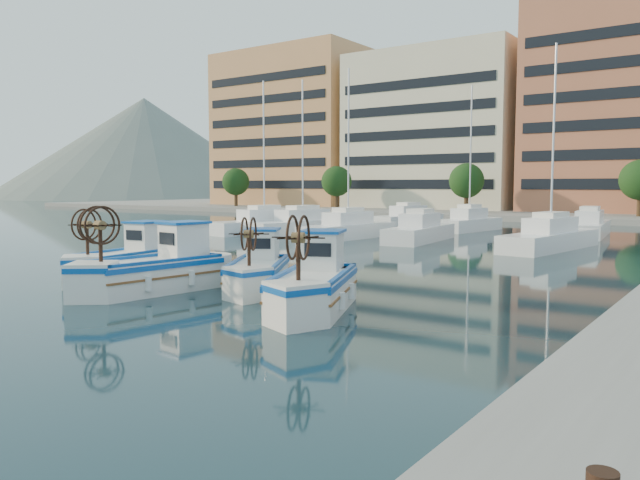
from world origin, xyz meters
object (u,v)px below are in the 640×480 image
at_px(fishing_boat_c, 259,269).
at_px(fishing_boat_d, 315,283).
at_px(fishing_boat_a, 127,259).
at_px(fishing_boat_b, 157,268).

relative_size(fishing_boat_c, fishing_boat_d, 0.91).
relative_size(fishing_boat_a, fishing_boat_b, 0.94).
height_order(fishing_boat_a, fishing_boat_b, fishing_boat_b).
distance_m(fishing_boat_c, fishing_boat_d, 4.08).
height_order(fishing_boat_b, fishing_boat_c, fishing_boat_b).
distance_m(fishing_boat_a, fishing_boat_d, 9.56).
xyz_separation_m(fishing_boat_c, fishing_boat_d, (3.69, -1.75, 0.07)).
bearing_deg(fishing_boat_b, fishing_boat_d, 11.76).
distance_m(fishing_boat_b, fishing_boat_c, 3.47).
bearing_deg(fishing_boat_c, fishing_boat_a, 158.75).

